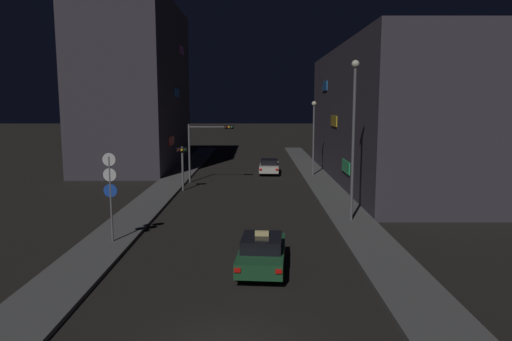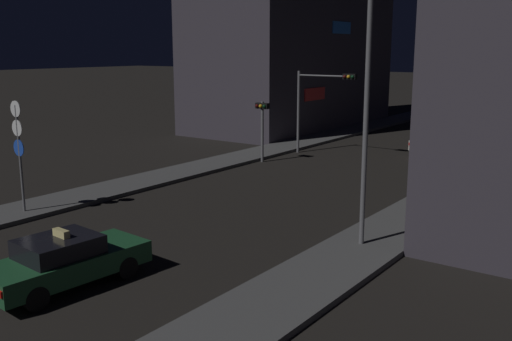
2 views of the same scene
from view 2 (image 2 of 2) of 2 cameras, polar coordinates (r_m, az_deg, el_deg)
name	(u,v)px [view 2 (image 2 of 2)]	position (r m, az deg, el deg)	size (l,w,h in m)	color
sidewalk_left	(280,148)	(37.34, 2.38, 2.21)	(2.48, 60.48, 0.18)	#4C4C4C
sidewalk_right	(486,172)	(32.23, 21.54, -0.16)	(2.48, 60.48, 0.18)	#4C4C4C
building_facade_left	(294,20)	(48.37, 3.77, 14.46)	(8.55, 19.25, 17.12)	#3D3842
taxi	(65,261)	(16.70, -18.17, -8.36)	(2.15, 4.58, 1.62)	#1E512D
far_car	(437,141)	(37.82, 17.27, 2.80)	(2.02, 4.53, 1.42)	silver
traffic_light_overhead	(320,95)	(35.10, 6.26, 7.37)	(3.90, 0.42, 5.00)	slate
traffic_light_left_kerb	(262,118)	(32.80, 0.60, 5.11)	(0.80, 0.42, 3.44)	slate
sign_pole_left	(19,145)	(23.78, -22.16, 2.31)	(0.64, 0.10, 4.26)	slate
street_lamp_near_block	(368,73)	(18.24, 10.86, 9.33)	(0.43, 0.43, 8.87)	slate
street_lamp_far_block	(502,84)	(34.52, 22.94, 7.83)	(0.43, 0.43, 6.76)	slate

